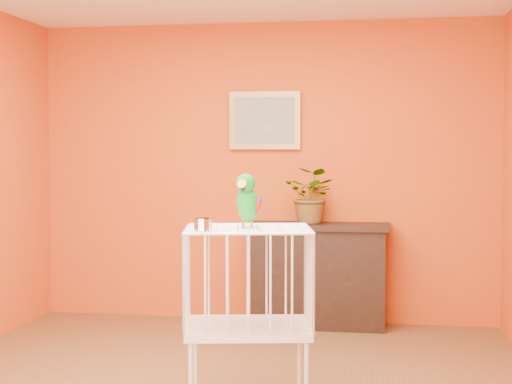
# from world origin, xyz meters

# --- Properties ---
(room_shell) EXTENTS (4.50, 4.50, 4.50)m
(room_shell) POSITION_xyz_m (0.00, 0.00, 1.58)
(room_shell) COLOR #C83E12
(room_shell) RESTS_ON ground
(console_cabinet) EXTENTS (1.18, 0.42, 0.88)m
(console_cabinet) POSITION_xyz_m (0.49, 2.04, 0.44)
(console_cabinet) COLOR black
(console_cabinet) RESTS_ON ground
(potted_plant) EXTENTS (0.56, 0.59, 0.37)m
(potted_plant) POSITION_xyz_m (0.43, 2.02, 1.06)
(potted_plant) COLOR #26722D
(potted_plant) RESTS_ON console_cabinet
(framed_picture) EXTENTS (0.62, 0.04, 0.50)m
(framed_picture) POSITION_xyz_m (0.00, 2.22, 1.75)
(framed_picture) COLOR #A27439
(framed_picture) RESTS_ON room_shell
(birdcage) EXTENTS (0.77, 0.65, 1.06)m
(birdcage) POSITION_xyz_m (0.29, -0.24, 0.55)
(birdcage) COLOR white
(birdcage) RESTS_ON ground
(feed_cup) EXTENTS (0.10, 0.10, 0.07)m
(feed_cup) POSITION_xyz_m (0.08, -0.48, 1.10)
(feed_cup) COLOR silver
(feed_cup) RESTS_ON birdcage
(parrot) EXTENTS (0.15, 0.28, 0.31)m
(parrot) POSITION_xyz_m (0.29, -0.26, 1.21)
(parrot) COLOR #59544C
(parrot) RESTS_ON birdcage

